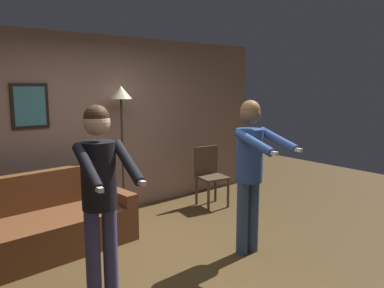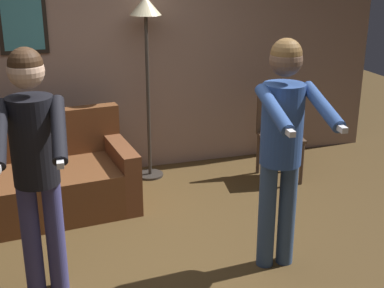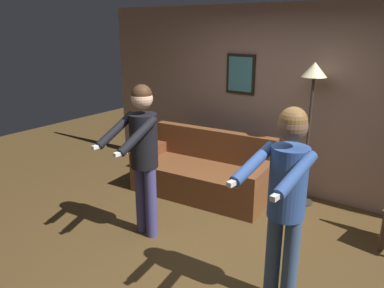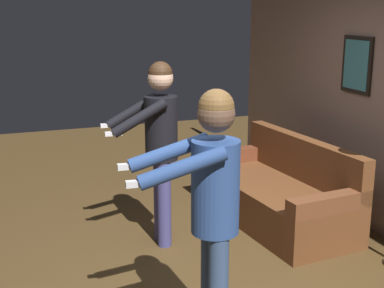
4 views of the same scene
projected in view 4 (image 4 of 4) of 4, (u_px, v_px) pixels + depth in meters
The scene contains 4 objects.
ground_plane at pixel (196, 275), 4.51m from camera, with size 12.00×12.00×0.00m, color #4E391D.
couch at pixel (278, 196), 5.59m from camera, with size 1.97×1.02×0.87m.
person_standing_left at pixel (159, 136), 4.88m from camera, with size 0.47×0.69×1.73m.
person_standing_right at pixel (212, 198), 3.29m from camera, with size 0.47×0.74×1.73m.
Camera 4 is at (3.83, -1.43, 2.20)m, focal length 50.00 mm.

